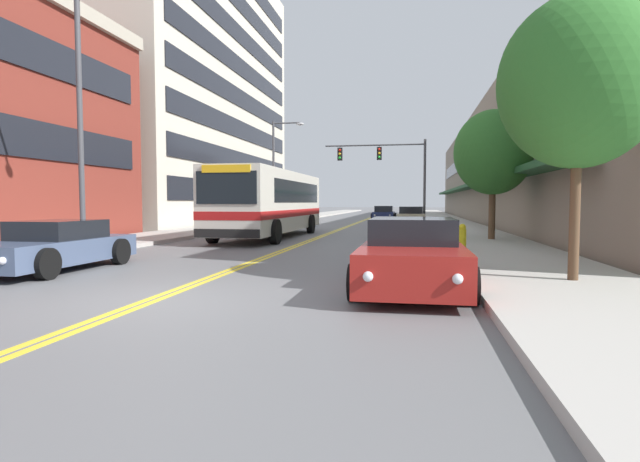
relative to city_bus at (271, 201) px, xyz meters
The scene contains 18 objects.
ground_plane 21.93m from the city_bus, 83.98° to the left, with size 240.00×240.00×0.00m, color slate.
sidewalk_left 22.36m from the city_bus, 102.89° to the left, with size 3.54×106.00×0.16m.
sidewalk_right 23.81m from the city_bus, 66.26° to the left, with size 3.54×106.00×0.16m.
centre_line 21.93m from the city_bus, 83.98° to the left, with size 0.34×106.00×0.01m.
office_tower_left 22.49m from the city_bus, 129.50° to the left, with size 12.08×27.49×22.42m.
storefront_row_right 26.89m from the city_bus, 54.41° to the left, with size 9.10×68.00×9.19m.
city_bus is the anchor object (origin of this frame).
car_white_parked_left_near 12.25m from the city_bus, 99.98° to the left, with size 1.96×4.33×1.26m.
car_slate_blue_parked_left_mid 12.46m from the city_bus, 99.19° to the right, with size 2.03×4.57×1.23m.
car_red_parked_right_foreground 14.85m from the city_bus, 63.23° to the right, with size 2.12×4.91×1.36m.
car_beige_parked_right_mid 14.62m from the city_bus, 63.25° to the left, with size 2.14×4.82×1.36m.
car_navy_moving_lead 23.61m from the city_bus, 80.06° to the left, with size 2.16×4.69×1.32m.
traffic_signal_mast 14.32m from the city_bus, 69.41° to the left, with size 7.24×0.38×6.12m.
street_lamp_left_near 10.54m from the city_bus, 105.08° to the right, with size 2.61×0.28×7.84m.
street_lamp_left_far 11.70m from the city_bus, 103.58° to the left, with size 2.29×0.28×7.34m.
street_tree_right_near 16.13m from the city_bus, 52.33° to the right, with size 3.00×3.00×5.46m.
street_tree_right_mid 10.20m from the city_bus, ahead, with size 3.15×3.15×5.28m.
fire_hydrant 10.63m from the city_bus, 38.73° to the right, with size 0.33×0.25×0.83m.
Camera 1 is at (4.37, -7.81, 1.68)m, focal length 28.00 mm.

